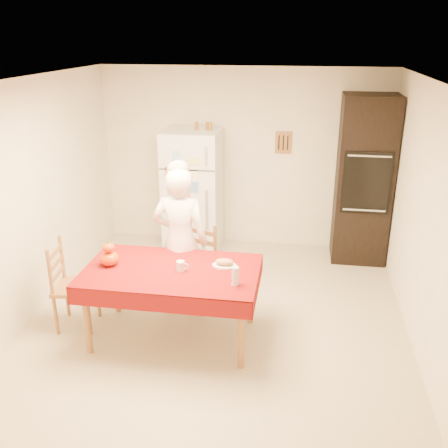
% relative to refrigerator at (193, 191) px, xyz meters
% --- Properties ---
extents(floor, '(4.50, 4.50, 0.00)m').
position_rel_refrigerator_xyz_m(floor, '(0.65, -1.88, -0.85)').
color(floor, tan).
rests_on(floor, ground).
extents(room_shell, '(4.02, 4.52, 2.51)m').
position_rel_refrigerator_xyz_m(room_shell, '(0.65, -1.88, 0.77)').
color(room_shell, beige).
rests_on(room_shell, ground).
extents(refrigerator, '(0.75, 0.74, 1.70)m').
position_rel_refrigerator_xyz_m(refrigerator, '(0.00, 0.00, 0.00)').
color(refrigerator, white).
rests_on(refrigerator, floor).
extents(oven_cabinet, '(0.70, 0.62, 2.20)m').
position_rel_refrigerator_xyz_m(oven_cabinet, '(2.28, 0.05, 0.25)').
color(oven_cabinet, black).
rests_on(oven_cabinet, floor).
extents(dining_table, '(1.70, 1.00, 0.76)m').
position_rel_refrigerator_xyz_m(dining_table, '(0.27, -2.23, -0.16)').
color(dining_table, brown).
rests_on(dining_table, floor).
extents(chair_far, '(0.53, 0.52, 0.95)m').
position_rel_refrigerator_xyz_m(chair_far, '(0.36, -1.52, -0.34)').
color(chair_far, brown).
rests_on(chair_far, floor).
extents(chair_left, '(0.45, 0.47, 0.95)m').
position_rel_refrigerator_xyz_m(chair_left, '(-0.84, -2.19, -0.34)').
color(chair_left, brown).
rests_on(chair_left, floor).
extents(seated_woman, '(0.63, 0.43, 1.65)m').
position_rel_refrigerator_xyz_m(seated_woman, '(0.23, -1.69, -0.02)').
color(seated_woman, white).
rests_on(seated_woman, floor).
extents(coffee_mug, '(0.08, 0.08, 0.10)m').
position_rel_refrigerator_xyz_m(coffee_mug, '(0.37, -2.25, -0.04)').
color(coffee_mug, silver).
rests_on(coffee_mug, dining_table).
extents(pumpkin_lower, '(0.19, 0.19, 0.14)m').
position_rel_refrigerator_xyz_m(pumpkin_lower, '(-0.35, -2.23, -0.02)').
color(pumpkin_lower, '#DC4305').
rests_on(pumpkin_lower, dining_table).
extents(pumpkin_upper, '(0.12, 0.12, 0.09)m').
position_rel_refrigerator_xyz_m(pumpkin_upper, '(-0.35, -2.23, 0.10)').
color(pumpkin_upper, red).
rests_on(pumpkin_upper, pumpkin_lower).
extents(wine_glass, '(0.07, 0.07, 0.18)m').
position_rel_refrigerator_xyz_m(wine_glass, '(0.93, -2.44, -0.00)').
color(wine_glass, silver).
rests_on(wine_glass, dining_table).
extents(bread_plate, '(0.24, 0.24, 0.02)m').
position_rel_refrigerator_xyz_m(bread_plate, '(0.77, -2.09, -0.08)').
color(bread_plate, silver).
rests_on(bread_plate, dining_table).
extents(bread_loaf, '(0.18, 0.10, 0.06)m').
position_rel_refrigerator_xyz_m(bread_loaf, '(0.77, -2.09, -0.04)').
color(bread_loaf, '#A38550').
rests_on(bread_loaf, bread_plate).
extents(spice_jar_left, '(0.05, 0.05, 0.10)m').
position_rel_refrigerator_xyz_m(spice_jar_left, '(0.06, 0.05, 0.90)').
color(spice_jar_left, '#95531B').
rests_on(spice_jar_left, refrigerator).
extents(spice_jar_mid, '(0.05, 0.05, 0.10)m').
position_rel_refrigerator_xyz_m(spice_jar_mid, '(0.21, 0.05, 0.90)').
color(spice_jar_mid, brown).
rests_on(spice_jar_mid, refrigerator).
extents(spice_jar_right, '(0.05, 0.05, 0.10)m').
position_rel_refrigerator_xyz_m(spice_jar_right, '(0.24, 0.05, 0.90)').
color(spice_jar_right, '#8E5F19').
rests_on(spice_jar_right, refrigerator).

